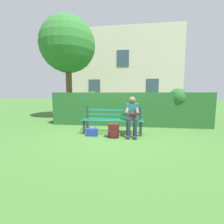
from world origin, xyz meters
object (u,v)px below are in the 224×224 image
park_bench (113,120)px  backpack (114,131)px  person_seated (132,115)px  handbag (92,132)px  tree (66,47)px

park_bench → backpack: bearing=100.9°
person_seated → handbag: size_ratio=3.12×
person_seated → tree: (3.44, -3.17, 3.02)m
person_seated → handbag: 1.33m
person_seated → tree: bearing=-42.6°
tree → handbag: bearing=123.1°
tree → backpack: bearing=129.8°
park_bench → person_seated: size_ratio=1.62×
park_bench → tree: 5.23m
person_seated → backpack: person_seated is taller
person_seated → backpack: 0.76m
park_bench → handbag: bearing=37.7°
tree → backpack: size_ratio=12.67×
person_seated → backpack: size_ratio=2.96×
tree → handbag: 5.42m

